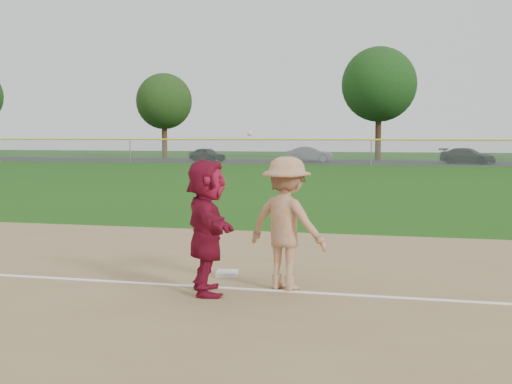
% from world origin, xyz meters
% --- Properties ---
extents(ground, '(160.00, 160.00, 0.00)m').
position_xyz_m(ground, '(0.00, 0.00, 0.00)').
color(ground, '#19470D').
rests_on(ground, ground).
extents(foul_line, '(60.00, 0.10, 0.01)m').
position_xyz_m(foul_line, '(0.00, -0.80, 0.03)').
color(foul_line, white).
rests_on(foul_line, infield_dirt).
extents(parking_asphalt, '(120.00, 10.00, 0.01)m').
position_xyz_m(parking_asphalt, '(0.00, 46.00, 0.01)').
color(parking_asphalt, black).
rests_on(parking_asphalt, ground).
extents(first_base, '(0.40, 0.40, 0.08)m').
position_xyz_m(first_base, '(-0.15, 0.04, 0.06)').
color(first_base, silver).
rests_on(first_base, infield_dirt).
extents(base_runner, '(1.26, 1.93, 2.00)m').
position_xyz_m(base_runner, '(-0.12, -1.16, 1.02)').
color(base_runner, maroon).
rests_on(base_runner, infield_dirt).
extents(car_left, '(3.82, 2.79, 1.21)m').
position_xyz_m(car_left, '(-14.86, 45.17, 0.61)').
color(car_left, black).
rests_on(car_left, parking_asphalt).
extents(car_mid, '(4.17, 1.85, 1.33)m').
position_xyz_m(car_mid, '(-5.62, 45.83, 0.68)').
color(car_mid, slate).
rests_on(car_mid, parking_asphalt).
extents(car_right, '(4.78, 3.44, 1.29)m').
position_xyz_m(car_right, '(7.54, 45.04, 0.65)').
color(car_right, black).
rests_on(car_right, parking_asphalt).
extents(first_base_play, '(1.49, 1.17, 2.41)m').
position_xyz_m(first_base_play, '(0.98, -0.62, 1.03)').
color(first_base_play, '#9D9DA0').
rests_on(first_base_play, infield_dirt).
extents(outfield_fence, '(110.00, 0.12, 110.00)m').
position_xyz_m(outfield_fence, '(0.00, 40.00, 1.96)').
color(outfield_fence, '#999EA0').
rests_on(outfield_fence, ground).
extents(tree_1, '(5.80, 5.80, 8.75)m').
position_xyz_m(tree_1, '(-22.00, 53.00, 5.83)').
color(tree_1, '#3A2315').
rests_on(tree_1, ground).
extents(tree_2, '(7.00, 7.00, 10.58)m').
position_xyz_m(tree_2, '(0.00, 51.50, 7.06)').
color(tree_2, '#332012').
rests_on(tree_2, ground).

